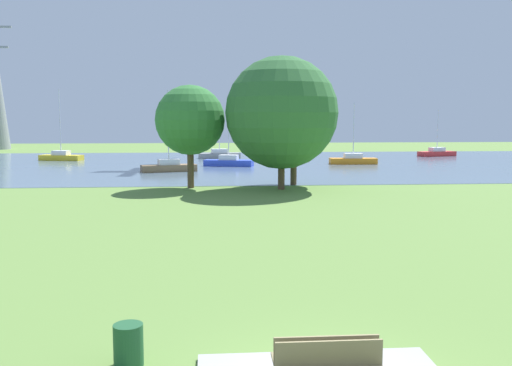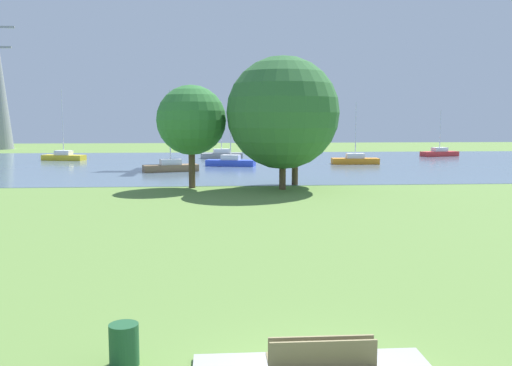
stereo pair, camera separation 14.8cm
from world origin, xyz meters
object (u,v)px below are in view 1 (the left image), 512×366
at_px(sailboat_gray, 219,154).
at_px(tree_west_near, 294,121).
at_px(bench_facing_water, 324,361).
at_px(litter_bin, 128,345).
at_px(sailboat_orange, 353,160).
at_px(tree_mid_shore, 190,120).
at_px(tree_east_far, 282,113).
at_px(sailboat_red, 437,153).
at_px(sailboat_yellow, 61,156).
at_px(sailboat_blue, 229,162).
at_px(sailboat_brown, 169,166).

bearing_deg(sailboat_gray, tree_west_near, -80.21).
relative_size(bench_facing_water, litter_bin, 2.25).
distance_m(sailboat_orange, tree_mid_shore, 25.24).
bearing_deg(bench_facing_water, tree_east_far, 84.48).
height_order(bench_facing_water, sailboat_red, sailboat_red).
distance_m(tree_mid_shore, tree_west_near, 7.24).
xyz_separation_m(sailboat_yellow, tree_east_far, (21.42, -28.01, 4.56)).
distance_m(sailboat_red, tree_west_near, 37.20).
xyz_separation_m(bench_facing_water, tree_mid_shore, (-3.32, 29.08, 4.08)).
relative_size(bench_facing_water, sailboat_gray, 0.27).
height_order(sailboat_gray, tree_east_far, tree_east_far).
relative_size(sailboat_gray, tree_east_far, 0.77).
bearing_deg(tree_west_near, sailboat_blue, 103.84).
distance_m(bench_facing_water, sailboat_gray, 58.02).
height_order(bench_facing_water, sailboat_blue, sailboat_blue).
xyz_separation_m(sailboat_red, sailboat_yellow, (-44.96, -3.80, 0.03)).
relative_size(sailboat_yellow, sailboat_brown, 1.11).
relative_size(bench_facing_water, sailboat_brown, 0.25).
xyz_separation_m(tree_mid_shore, tree_east_far, (6.00, -1.32, 0.49)).
distance_m(sailboat_blue, sailboat_brown, 7.78).
bearing_deg(sailboat_yellow, sailboat_brown, -48.40).
height_order(tree_mid_shore, tree_west_near, tree_west_near).
xyz_separation_m(bench_facing_water, sailboat_orange, (12.67, 48.16, -0.01)).
xyz_separation_m(sailboat_orange, tree_west_near, (-8.83, -18.04, 4.03)).
relative_size(sailboat_brown, tree_east_far, 0.82).
xyz_separation_m(litter_bin, tree_mid_shore, (0.18, 27.92, 4.15)).
height_order(sailboat_brown, tree_west_near, sailboat_brown).
relative_size(sailboat_blue, tree_west_near, 0.83).
bearing_deg(bench_facing_water, litter_bin, 161.65).
bearing_deg(tree_east_far, tree_mid_shore, 167.61).
distance_m(sailboat_orange, tree_east_far, 23.18).
height_order(sailboat_gray, sailboat_brown, sailboat_brown).
bearing_deg(tree_west_near, sailboat_orange, 63.91).
xyz_separation_m(sailboat_blue, sailboat_gray, (-0.76, 11.42, 0.01)).
distance_m(sailboat_brown, tree_east_far, 16.36).
relative_size(bench_facing_water, sailboat_yellow, 0.23).
xyz_separation_m(litter_bin, sailboat_red, (29.72, 58.40, 0.05)).
relative_size(litter_bin, sailboat_brown, 0.11).
relative_size(litter_bin, sailboat_gray, 0.12).
distance_m(sailboat_blue, sailboat_gray, 11.44).
height_order(sailboat_red, sailboat_gray, sailboat_gray).
xyz_separation_m(sailboat_red, sailboat_brown, (-31.90, -18.51, 0.02)).
distance_m(sailboat_yellow, tree_east_far, 35.56).
bearing_deg(sailboat_blue, sailboat_gray, 93.78).
xyz_separation_m(sailboat_red, tree_west_near, (-22.38, -29.44, 4.03)).
relative_size(tree_mid_shore, tree_west_near, 0.98).
bearing_deg(sailboat_red, sailboat_brown, -149.88).
bearing_deg(sailboat_yellow, bench_facing_water, -71.43).
xyz_separation_m(bench_facing_water, sailboat_blue, (-0.22, 46.59, -0.02)).
bearing_deg(tree_mid_shore, bench_facing_water, -83.48).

